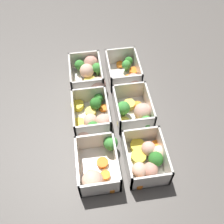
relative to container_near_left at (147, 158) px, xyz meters
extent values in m
plane|color=#56514C|center=(0.16, 0.07, -0.02)|extent=(4.00, 4.00, 0.00)
cube|color=silver|center=(0.00, 0.01, -0.02)|extent=(0.13, 0.10, 0.00)
cube|color=silver|center=(0.00, -0.04, 0.01)|extent=(0.13, 0.01, 0.06)
cube|color=silver|center=(0.00, 0.05, 0.01)|extent=(0.13, 0.01, 0.06)
cube|color=silver|center=(-0.06, 0.01, 0.01)|extent=(0.01, 0.10, 0.06)
cube|color=silver|center=(0.06, 0.01, 0.01)|extent=(0.01, 0.10, 0.06)
cylinder|color=#407A37|center=(-0.01, -0.02, -0.01)|extent=(0.01, 0.01, 0.01)
sphere|color=#2D7228|center=(-0.01, -0.02, 0.01)|extent=(0.04, 0.04, 0.04)
sphere|color=#D19E8C|center=(0.03, -0.01, 0.00)|extent=(0.05, 0.05, 0.04)
cylinder|color=yellow|center=(0.05, 0.02, -0.01)|extent=(0.05, 0.05, 0.02)
sphere|color=beige|center=(-0.03, 0.03, 0.00)|extent=(0.05, 0.05, 0.04)
cylinder|color=yellow|center=(0.01, 0.02, -0.01)|extent=(0.05, 0.05, 0.02)
sphere|color=beige|center=(0.01, -0.03, 0.00)|extent=(0.05, 0.05, 0.04)
cylinder|color=orange|center=(-0.06, 0.03, -0.01)|extent=(0.03, 0.03, 0.01)
cylinder|color=orange|center=(0.04, -0.03, -0.01)|extent=(0.03, 0.03, 0.01)
sphere|color=tan|center=(-0.03, 0.00, 0.00)|extent=(0.04, 0.04, 0.04)
cube|color=silver|center=(0.16, 0.01, -0.02)|extent=(0.13, 0.10, 0.00)
cube|color=silver|center=(0.16, -0.04, 0.01)|extent=(0.13, 0.01, 0.06)
cube|color=silver|center=(0.16, 0.05, 0.01)|extent=(0.13, 0.01, 0.06)
cube|color=silver|center=(0.09, 0.01, 0.01)|extent=(0.01, 0.10, 0.06)
cube|color=silver|center=(0.22, 0.01, 0.01)|extent=(0.01, 0.10, 0.06)
cylinder|color=#519448|center=(0.16, 0.03, -0.01)|extent=(0.01, 0.01, 0.02)
sphere|color=#42933D|center=(0.16, 0.03, 0.01)|extent=(0.04, 0.04, 0.04)
cylinder|color=orange|center=(0.16, -0.03, -0.01)|extent=(0.03, 0.03, 0.01)
cylinder|color=orange|center=(0.18, -0.01, -0.01)|extent=(0.03, 0.03, 0.01)
cylinder|color=#519448|center=(0.11, -0.02, -0.01)|extent=(0.01, 0.01, 0.01)
sphere|color=#42933D|center=(0.11, -0.02, 0.00)|extent=(0.03, 0.03, 0.03)
cylinder|color=orange|center=(0.10, 0.02, -0.01)|extent=(0.04, 0.04, 0.01)
sphere|color=#D19E8C|center=(0.14, -0.02, 0.01)|extent=(0.07, 0.07, 0.05)
cylinder|color=#DBC647|center=(0.19, 0.01, -0.01)|extent=(0.04, 0.04, 0.02)
cylinder|color=#DBC647|center=(0.13, 0.04, -0.01)|extent=(0.05, 0.05, 0.01)
cylinder|color=#DBC647|center=(0.11, 0.00, -0.01)|extent=(0.04, 0.04, 0.02)
cube|color=silver|center=(0.32, 0.01, -0.02)|extent=(0.13, 0.10, 0.00)
cube|color=silver|center=(0.32, -0.04, 0.01)|extent=(0.13, 0.01, 0.06)
cube|color=silver|center=(0.32, 0.05, 0.01)|extent=(0.13, 0.01, 0.06)
cube|color=silver|center=(0.25, 0.01, 0.01)|extent=(0.01, 0.10, 0.06)
cube|color=silver|center=(0.38, 0.01, 0.01)|extent=(0.01, 0.10, 0.06)
cylinder|color=#519448|center=(0.34, -0.01, -0.01)|extent=(0.01, 0.01, 0.01)
sphere|color=#42933D|center=(0.34, -0.01, 0.01)|extent=(0.03, 0.03, 0.03)
cylinder|color=orange|center=(0.37, 0.01, -0.01)|extent=(0.04, 0.04, 0.01)
sphere|color=tan|center=(0.27, -0.02, 0.00)|extent=(0.06, 0.06, 0.05)
cylinder|color=#407A37|center=(0.36, -0.02, -0.01)|extent=(0.01, 0.01, 0.01)
sphere|color=#2D7228|center=(0.36, -0.02, 0.00)|extent=(0.03, 0.03, 0.03)
cylinder|color=orange|center=(0.29, -0.01, -0.01)|extent=(0.03, 0.03, 0.01)
cylinder|color=orange|center=(0.32, -0.03, -0.01)|extent=(0.04, 0.04, 0.01)
cube|color=silver|center=(0.00, 0.13, -0.02)|extent=(0.13, 0.10, 0.00)
cube|color=silver|center=(0.00, 0.08, 0.01)|extent=(0.13, 0.01, 0.06)
cube|color=silver|center=(0.00, 0.17, 0.01)|extent=(0.13, 0.01, 0.06)
cube|color=silver|center=(-0.06, 0.13, 0.01)|extent=(0.01, 0.10, 0.06)
cube|color=silver|center=(0.06, 0.13, 0.01)|extent=(0.01, 0.10, 0.06)
cylinder|color=orange|center=(-0.02, 0.15, -0.01)|extent=(0.03, 0.03, 0.01)
cylinder|color=orange|center=(-0.02, 0.11, -0.01)|extent=(0.02, 0.02, 0.01)
cylinder|color=orange|center=(0.01, 0.11, -0.01)|extent=(0.03, 0.03, 0.01)
sphere|color=beige|center=(-0.04, 0.14, 0.01)|extent=(0.07, 0.07, 0.05)
cylinder|color=#519448|center=(0.05, 0.09, -0.01)|extent=(0.01, 0.01, 0.01)
sphere|color=#42933D|center=(0.05, 0.09, 0.01)|extent=(0.04, 0.04, 0.04)
cylinder|color=orange|center=(-0.06, 0.10, -0.01)|extent=(0.03, 0.03, 0.01)
cube|color=silver|center=(0.16, 0.13, -0.02)|extent=(0.13, 0.10, 0.00)
cube|color=silver|center=(0.16, 0.08, 0.01)|extent=(0.13, 0.01, 0.06)
cube|color=silver|center=(0.16, 0.17, 0.01)|extent=(0.13, 0.01, 0.06)
cube|color=silver|center=(0.09, 0.13, 0.01)|extent=(0.01, 0.10, 0.06)
cube|color=silver|center=(0.22, 0.13, 0.01)|extent=(0.01, 0.10, 0.06)
sphere|color=beige|center=(0.14, 0.13, 0.00)|extent=(0.06, 0.06, 0.04)
sphere|color=#D19E8C|center=(0.13, 0.10, 0.00)|extent=(0.04, 0.04, 0.04)
cylinder|color=orange|center=(0.19, 0.09, -0.01)|extent=(0.03, 0.03, 0.01)
sphere|color=#D19E8C|center=(0.10, 0.15, 0.00)|extent=(0.04, 0.04, 0.04)
cylinder|color=#DBC647|center=(0.17, 0.13, -0.01)|extent=(0.03, 0.03, 0.02)
cylinder|color=yellow|center=(0.21, 0.16, -0.01)|extent=(0.05, 0.05, 0.02)
cylinder|color=#407A37|center=(0.19, 0.11, -0.01)|extent=(0.01, 0.01, 0.02)
sphere|color=#2D7228|center=(0.19, 0.11, 0.01)|extent=(0.03, 0.03, 0.03)
cylinder|color=#49883F|center=(0.11, 0.13, -0.01)|extent=(0.01, 0.01, 0.01)
sphere|color=#388433|center=(0.11, 0.13, 0.01)|extent=(0.03, 0.03, 0.03)
cylinder|color=yellow|center=(0.14, 0.16, -0.01)|extent=(0.04, 0.04, 0.01)
cylinder|color=#49883F|center=(0.21, 0.10, -0.01)|extent=(0.01, 0.01, 0.01)
sphere|color=#388433|center=(0.21, 0.10, 0.00)|extent=(0.03, 0.03, 0.03)
cube|color=silver|center=(0.32, 0.13, -0.02)|extent=(0.13, 0.10, 0.00)
cube|color=silver|center=(0.32, 0.08, 0.01)|extent=(0.13, 0.01, 0.06)
cube|color=silver|center=(0.32, 0.17, 0.01)|extent=(0.13, 0.01, 0.06)
cube|color=silver|center=(0.25, 0.13, 0.01)|extent=(0.01, 0.10, 0.06)
cube|color=silver|center=(0.38, 0.13, 0.01)|extent=(0.01, 0.10, 0.06)
sphere|color=tan|center=(0.37, 0.11, 0.01)|extent=(0.07, 0.07, 0.05)
sphere|color=#D19E8C|center=(0.26, 0.09, 0.01)|extent=(0.06, 0.06, 0.05)
cylinder|color=#49883F|center=(0.36, 0.14, -0.01)|extent=(0.01, 0.01, 0.01)
sphere|color=#388433|center=(0.36, 0.14, 0.01)|extent=(0.03, 0.03, 0.03)
sphere|color=beige|center=(0.33, 0.12, 0.00)|extent=(0.06, 0.06, 0.05)
cylinder|color=orange|center=(0.27, 0.15, -0.01)|extent=(0.03, 0.03, 0.01)
cylinder|color=#DBC647|center=(0.30, 0.12, -0.01)|extent=(0.05, 0.05, 0.01)
cylinder|color=#519448|center=(0.33, 0.09, -0.01)|extent=(0.01, 0.01, 0.02)
sphere|color=#42933D|center=(0.33, 0.09, 0.01)|extent=(0.03, 0.03, 0.03)
camera|label=1|loc=(-0.29, 0.13, 0.60)|focal=42.00mm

